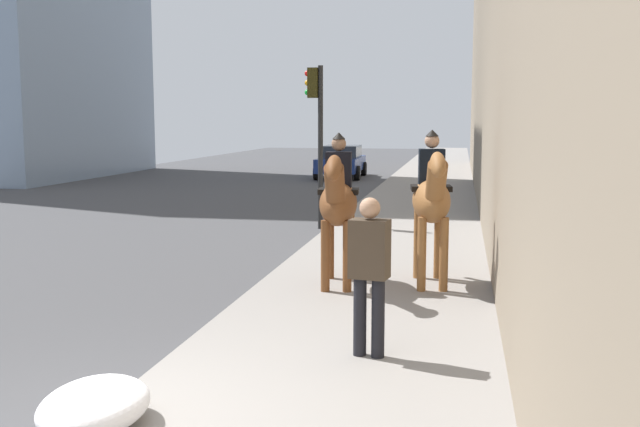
% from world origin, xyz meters
% --- Properties ---
extents(mounted_horse_near, '(2.15, 0.71, 2.31)m').
position_xyz_m(mounted_horse_near, '(5.39, -1.25, 1.41)').
color(mounted_horse_near, brown).
rests_on(mounted_horse_near, sidewalk_slab).
extents(mounted_horse_far, '(2.15, 0.74, 2.35)m').
position_xyz_m(mounted_horse_far, '(5.68, -2.62, 1.45)').
color(mounted_horse_far, brown).
rests_on(mounted_horse_far, sidewalk_slab).
extents(pedestrian_greeting, '(0.32, 0.44, 1.70)m').
position_xyz_m(pedestrian_greeting, '(2.17, -2.12, 1.10)').
color(pedestrian_greeting, black).
rests_on(pedestrian_greeting, sidewalk_slab).
extents(car_near_lane, '(4.49, 2.07, 1.44)m').
position_xyz_m(car_near_lane, '(27.28, 2.25, 0.76)').
color(car_near_lane, navy).
rests_on(car_near_lane, ground).
extents(traffic_light_near_curb, '(0.20, 0.44, 3.87)m').
position_xyz_m(traffic_light_near_curb, '(11.83, 0.34, 2.59)').
color(traffic_light_near_curb, black).
rests_on(traffic_light_near_curb, ground).
extents(snow_pile_near, '(1.10, 0.84, 0.38)m').
position_xyz_m(snow_pile_near, '(-0.08, -0.15, 0.31)').
color(snow_pile_near, white).
rests_on(snow_pile_near, sidewalk_slab).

